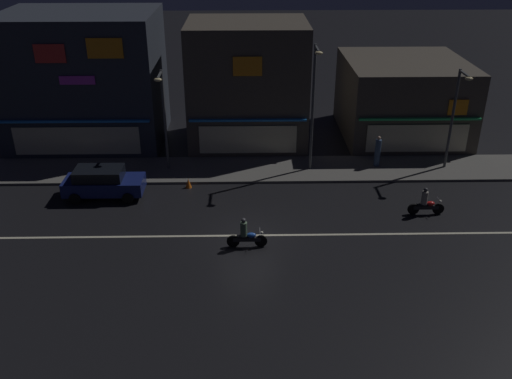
% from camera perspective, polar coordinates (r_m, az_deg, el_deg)
% --- Properties ---
extents(ground_plane, '(140.00, 140.00, 0.00)m').
position_cam_1_polar(ground_plane, '(26.98, -0.68, -4.77)').
color(ground_plane, black).
extents(lane_divider_stripe, '(33.86, 0.16, 0.01)m').
position_cam_1_polar(lane_divider_stripe, '(26.98, -0.68, -4.76)').
color(lane_divider_stripe, beige).
rests_on(lane_divider_stripe, ground).
extents(sidewalk_far, '(35.65, 3.67, 0.14)m').
position_cam_1_polar(sidewalk_far, '(33.69, -0.80, 2.08)').
color(sidewalk_far, '#5B5954').
rests_on(sidewalk_far, ground).
extents(storefront_left_block, '(9.79, 7.61, 8.52)m').
position_cam_1_polar(storefront_left_block, '(38.98, -17.13, 10.88)').
color(storefront_left_block, '#2D333D').
rests_on(storefront_left_block, ground).
extents(storefront_center_block, '(8.02, 8.65, 5.23)m').
position_cam_1_polar(storefront_center_block, '(39.97, 14.83, 9.08)').
color(storefront_center_block, '#4C443A').
rests_on(storefront_center_block, ground).
extents(storefront_right_block, '(7.64, 6.30, 8.00)m').
position_cam_1_polar(storefront_right_block, '(36.96, -0.90, 10.80)').
color(storefront_right_block, '#4C443A').
rests_on(storefront_right_block, ground).
extents(streetlamp_west, '(0.44, 1.64, 6.03)m').
position_cam_1_polar(streetlamp_west, '(32.59, -9.49, 7.84)').
color(streetlamp_west, '#47494C').
rests_on(streetlamp_west, sidewalk_far).
extents(streetlamp_mid, '(0.44, 1.64, 7.48)m').
position_cam_1_polar(streetlamp_mid, '(32.09, 5.95, 9.19)').
color(streetlamp_mid, '#47494C').
rests_on(streetlamp_mid, sidewalk_far).
extents(streetlamp_east, '(0.44, 1.64, 6.04)m').
position_cam_1_polar(streetlamp_east, '(34.35, 19.82, 7.60)').
color(streetlamp_east, '#47494C').
rests_on(streetlamp_east, sidewalk_far).
extents(pedestrian_on_sidewalk, '(0.36, 0.36, 1.90)m').
position_cam_1_polar(pedestrian_on_sidewalk, '(34.53, 12.41, 3.79)').
color(pedestrian_on_sidewalk, '#334766').
rests_on(pedestrian_on_sidewalk, sidewalk_far).
extents(parked_car_near_kerb, '(4.30, 1.98, 1.67)m').
position_cam_1_polar(parked_car_near_kerb, '(31.39, -15.49, 0.75)').
color(parked_car_near_kerb, navy).
rests_on(parked_car_near_kerb, ground).
extents(motorcycle_following, '(1.90, 0.60, 1.52)m').
position_cam_1_polar(motorcycle_following, '(29.85, 17.07, -1.37)').
color(motorcycle_following, black).
rests_on(motorcycle_following, ground).
extents(motorcycle_opposite_lane, '(1.90, 0.60, 1.52)m').
position_cam_1_polar(motorcycle_opposite_lane, '(25.81, -1.05, -4.70)').
color(motorcycle_opposite_lane, black).
rests_on(motorcycle_opposite_lane, ground).
extents(traffic_cone, '(0.36, 0.36, 0.55)m').
position_cam_1_polar(traffic_cone, '(31.72, -6.98, 0.66)').
color(traffic_cone, orange).
rests_on(traffic_cone, ground).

